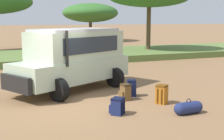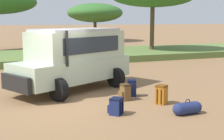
% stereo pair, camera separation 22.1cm
% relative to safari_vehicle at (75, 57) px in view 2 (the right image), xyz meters
% --- Properties ---
extents(ground_plane, '(320.00, 320.00, 0.00)m').
position_rel_safari_vehicle_xyz_m(ground_plane, '(-0.97, -2.04, -1.29)').
color(ground_plane, olive).
extents(grass_bank, '(120.00, 7.00, 0.44)m').
position_rel_safari_vehicle_xyz_m(grass_bank, '(-0.97, 9.89, -1.07)').
color(grass_bank, '#5B7538').
rests_on(grass_bank, ground_plane).
extents(safari_vehicle, '(5.34, 3.95, 2.44)m').
position_rel_safari_vehicle_xyz_m(safari_vehicle, '(0.00, 0.00, 0.00)').
color(safari_vehicle, '#B2C6A8').
rests_on(safari_vehicle, ground_plane).
extents(backpack_beside_front_wheel, '(0.40, 0.45, 0.62)m').
position_rel_safari_vehicle_xyz_m(backpack_beside_front_wheel, '(1.62, -1.94, -0.99)').
color(backpack_beside_front_wheel, navy).
rests_on(backpack_beside_front_wheel, ground_plane).
extents(backpack_cluster_center, '(0.51, 0.51, 0.51)m').
position_rel_safari_vehicle_xyz_m(backpack_cluster_center, '(0.25, -3.78, -1.05)').
color(backpack_cluster_center, navy).
rests_on(backpack_cluster_center, ground_plane).
extents(backpack_near_rear_wheel, '(0.40, 0.37, 0.58)m').
position_rel_safari_vehicle_xyz_m(backpack_near_rear_wheel, '(1.17, -2.36, -1.01)').
color(backpack_near_rear_wheel, brown).
rests_on(backpack_near_rear_wheel, ground_plane).
extents(backpack_outermost, '(0.48, 0.45, 0.64)m').
position_rel_safari_vehicle_xyz_m(backpack_outermost, '(2.12, -3.23, -0.98)').
color(backpack_outermost, '#B26619').
rests_on(backpack_outermost, ground_plane).
extents(duffel_bag_low_black_case, '(0.98, 0.38, 0.47)m').
position_rel_safari_vehicle_xyz_m(duffel_bag_low_black_case, '(2.23, -4.54, -1.11)').
color(duffel_bag_low_black_case, navy).
rests_on(duffel_bag_low_black_case, ground_plane).
extents(acacia_tree_right_mid, '(7.20, 7.66, 4.91)m').
position_rel_safari_vehicle_xyz_m(acacia_tree_right_mid, '(9.94, 27.23, 2.37)').
color(acacia_tree_right_mid, brown).
rests_on(acacia_tree_right_mid, ground_plane).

